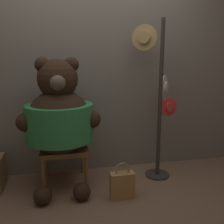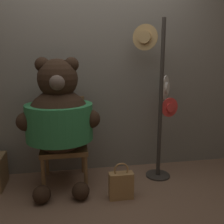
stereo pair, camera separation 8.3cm
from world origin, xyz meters
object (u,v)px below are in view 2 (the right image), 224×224
object	(u,v)px
teddy_bear	(59,117)
hat_display_rack	(159,97)
chair	(64,138)
handbag_on_ground	(121,185)

from	to	relation	value
teddy_bear	hat_display_rack	world-z (taller)	hat_display_rack
chair	hat_display_rack	distance (m)	1.16
teddy_bear	hat_display_rack	distance (m)	1.13
teddy_bear	handbag_on_ground	xyz separation A→B (m)	(0.58, -0.34, -0.63)
teddy_bear	handbag_on_ground	bearing A→B (deg)	-30.66
teddy_bear	hat_display_rack	xyz separation A→B (m)	(1.11, 0.11, 0.16)
hat_display_rack	handbag_on_ground	world-z (taller)	hat_display_rack
teddy_bear	handbag_on_ground	size ratio (longest dim) A/B	3.68
chair	teddy_bear	size ratio (longest dim) A/B	0.68
handbag_on_ground	chair	bearing A→B (deg)	136.47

